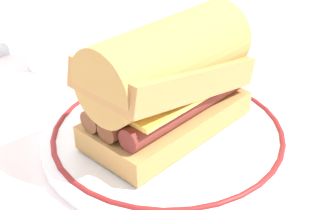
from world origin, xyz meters
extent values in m
plane|color=silver|center=(0.00, 0.00, 0.00)|extent=(1.50, 1.50, 0.00)
cylinder|color=white|center=(-0.01, -0.01, 0.01)|extent=(0.28, 0.28, 0.01)
torus|color=maroon|center=(-0.01, -0.01, 0.01)|extent=(0.25, 0.25, 0.01)
cube|color=tan|center=(-0.01, -0.01, 0.03)|extent=(0.19, 0.10, 0.03)
cylinder|color=maroon|center=(0.00, -0.04, 0.05)|extent=(0.18, 0.04, 0.02)
cylinder|color=brown|center=(-0.01, -0.01, 0.05)|extent=(0.18, 0.04, 0.02)
cylinder|color=brown|center=(-0.01, 0.01, 0.05)|extent=(0.18, 0.04, 0.02)
cube|color=#EFC64C|center=(-0.01, -0.01, 0.07)|extent=(0.15, 0.10, 0.01)
cube|color=tan|center=(-0.01, -0.01, 0.08)|extent=(0.19, 0.10, 0.07)
cylinder|color=tan|center=(-0.01, -0.01, 0.10)|extent=(0.19, 0.09, 0.08)
cylinder|color=silver|center=(-0.01, 0.25, 0.05)|extent=(0.06, 0.06, 0.09)
cylinder|color=gold|center=(-0.01, 0.25, 0.02)|extent=(0.05, 0.05, 0.03)
camera|label=1|loc=(-0.29, -0.32, 0.30)|focal=49.10mm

